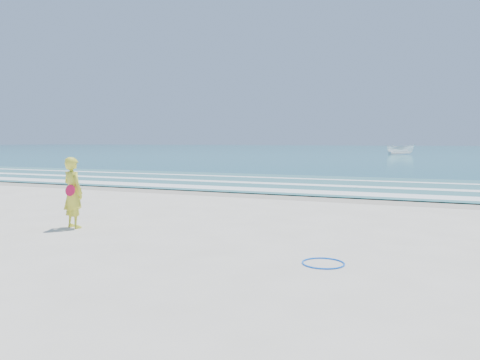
% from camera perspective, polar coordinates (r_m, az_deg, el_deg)
% --- Properties ---
extents(ground, '(400.00, 400.00, 0.00)m').
position_cam_1_polar(ground, '(10.02, -12.60, -7.36)').
color(ground, silver).
rests_on(ground, ground).
extents(wet_sand, '(400.00, 2.40, 0.00)m').
position_cam_1_polar(wet_sand, '(18.02, 4.28, -1.87)').
color(wet_sand, '#B2A893').
rests_on(wet_sand, ground).
extents(ocean, '(400.00, 190.00, 0.04)m').
position_cam_1_polar(ocean, '(113.12, 20.09, 3.46)').
color(ocean, '#19727F').
rests_on(ocean, ground).
extents(shallow, '(400.00, 10.00, 0.01)m').
position_cam_1_polar(shallow, '(22.78, 8.31, -0.40)').
color(shallow, '#59B7AD').
rests_on(shallow, ocean).
extents(foam_near, '(400.00, 1.40, 0.01)m').
position_cam_1_polar(foam_near, '(19.24, 5.52, -1.30)').
color(foam_near, white).
rests_on(foam_near, shallow).
extents(foam_mid, '(400.00, 0.90, 0.01)m').
position_cam_1_polar(foam_mid, '(22.01, 7.78, -0.56)').
color(foam_mid, white).
rests_on(foam_mid, shallow).
extents(foam_far, '(400.00, 0.60, 0.01)m').
position_cam_1_polar(foam_far, '(25.20, 9.75, 0.09)').
color(foam_far, white).
rests_on(foam_far, shallow).
extents(hoop, '(0.96, 0.96, 0.03)m').
position_cam_1_polar(hoop, '(8.20, 10.11, -9.95)').
color(hoop, '#0E68FF').
rests_on(hoop, ground).
extents(boat, '(4.22, 2.12, 1.56)m').
position_cam_1_polar(boat, '(73.22, 19.01, 3.54)').
color(boat, white).
rests_on(boat, ocean).
extents(woman, '(0.71, 0.57, 1.70)m').
position_cam_1_polar(woman, '(11.91, -19.68, -1.45)').
color(woman, yellow).
rests_on(woman, ground).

